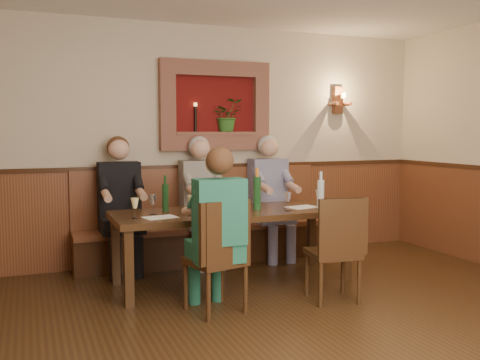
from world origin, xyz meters
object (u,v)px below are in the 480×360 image
object	(u,v)px
person_bench_left	(121,216)
person_chair_front	(216,245)
chair_near_right	(333,270)
dining_table	(233,218)
chair_near_left	(216,279)
wine_bottle_green_b	(165,197)
person_bench_right	(271,207)
water_bottle	(321,193)
bench	(204,235)
person_bench_mid	(202,212)
spittoon_bucket	(228,201)
wine_bottle_green_a	(257,192)

from	to	relation	value
person_bench_left	person_chair_front	size ratio (longest dim) A/B	1.05
chair_near_right	dining_table	bearing A→B (deg)	136.41
chair_near_left	wine_bottle_green_b	bearing A→B (deg)	88.15
person_bench_left	person_bench_right	size ratio (longest dim) A/B	1.00
water_bottle	chair_near_right	bearing A→B (deg)	-110.46
bench	chair_near_right	size ratio (longest dim) A/B	3.12
dining_table	person_bench_mid	distance (m)	0.84
dining_table	chair_near_right	xyz separation A→B (m)	(0.65, -0.87, -0.40)
bench	person_bench_right	distance (m)	0.88
dining_table	person_chair_front	distance (m)	0.90
person_bench_left	spittoon_bucket	bearing A→B (deg)	-47.55
dining_table	chair_near_right	size ratio (longest dim) A/B	2.49
person_bench_mid	person_bench_right	distance (m)	0.88
spittoon_bucket	water_bottle	size ratio (longest dim) A/B	0.63
chair_near_right	bench	bearing A→B (deg)	119.26
person_bench_right	spittoon_bucket	xyz separation A→B (m)	(-0.92, -0.97, 0.25)
bench	wine_bottle_green_b	world-z (taller)	wine_bottle_green_b
person_bench_mid	chair_near_right	bearing A→B (deg)	-67.39
dining_table	chair_near_left	world-z (taller)	chair_near_left
dining_table	wine_bottle_green_b	bearing A→B (deg)	163.17
dining_table	person_bench_right	world-z (taller)	person_bench_right
dining_table	bench	distance (m)	1.01
wine_bottle_green_a	water_bottle	xyz separation A→B (m)	(0.66, -0.15, -0.02)
person_bench_right	person_bench_left	bearing A→B (deg)	180.00
chair_near_left	chair_near_right	xyz separation A→B (m)	(1.10, -0.10, -0.01)
dining_table	chair_near_left	distance (m)	0.97
person_bench_mid	spittoon_bucket	distance (m)	1.00
bench	chair_near_left	world-z (taller)	bench
wine_bottle_green_a	wine_bottle_green_b	bearing A→B (deg)	164.57
dining_table	wine_bottle_green_b	distance (m)	0.71
chair_near_left	wine_bottle_green_a	size ratio (longest dim) A/B	2.29
bench	chair_near_left	xyz separation A→B (m)	(-0.45, -1.72, -0.04)
person_bench_left	wine_bottle_green_b	distance (m)	0.77
person_bench_right	spittoon_bucket	distance (m)	1.36
chair_near_left	person_chair_front	world-z (taller)	person_chair_front
chair_near_right	spittoon_bucket	xyz separation A→B (m)	(-0.75, 0.74, 0.59)
person_bench_mid	spittoon_bucket	size ratio (longest dim) A/B	6.19
person_chair_front	water_bottle	xyz separation A→B (m)	(1.35, 0.58, 0.32)
person_bench_left	wine_bottle_green_a	xyz separation A→B (m)	(1.23, -0.89, 0.31)
chair_near_left	wine_bottle_green_a	world-z (taller)	wine_bottle_green_a
dining_table	spittoon_bucket	bearing A→B (deg)	-126.98
bench	wine_bottle_green_a	world-z (taller)	wine_bottle_green_a
dining_table	spittoon_bucket	world-z (taller)	spittoon_bucket
chair_near_left	water_bottle	size ratio (longest dim) A/B	2.56
chair_near_right	person_chair_front	xyz separation A→B (m)	(-1.10, 0.09, 0.31)
spittoon_bucket	wine_bottle_green_b	xyz separation A→B (m)	(-0.55, 0.33, 0.03)
person_bench_right	spittoon_bucket	bearing A→B (deg)	-133.54
person_bench_mid	wine_bottle_green_b	size ratio (longest dim) A/B	4.13
person_bench_right	person_chair_front	bearing A→B (deg)	-128.22
bench	person_bench_mid	distance (m)	0.32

